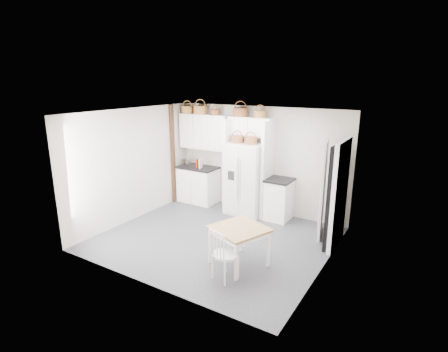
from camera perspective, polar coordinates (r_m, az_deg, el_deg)
The scene contains 29 objects.
floor at distance 7.42m, azimuth -1.39°, elevation -10.15°, with size 4.50×4.50×0.00m, color #2E2F36.
ceiling at distance 6.72m, azimuth -1.54°, elevation 10.28°, with size 4.50×4.50×0.00m, color white.
wall_back at distance 8.65m, azimuth 5.77°, elevation 2.65°, with size 4.50×4.50×0.00m, color beige.
wall_left at distance 8.36m, azimuth -14.52°, elevation 1.78°, with size 4.00×4.00×0.00m, color beige.
wall_right at distance 6.08m, azimuth 16.65°, elevation -3.47°, with size 4.00×4.00×0.00m, color beige.
refrigerator at distance 8.50m, azimuth 3.70°, elevation -0.44°, with size 0.91×0.73×1.76m, color silver.
base_cab_left at distance 9.43m, azimuth -4.21°, elevation -1.46°, with size 1.01×0.64×0.94m, color white.
base_cab_right at distance 8.34m, azimuth 8.99°, elevation -3.88°, with size 0.53×0.64×0.94m, color white.
dining_table at distance 6.31m, azimuth 2.48°, elevation -11.39°, with size 0.86×0.86×0.71m, color olive.
windsor_chair at distance 5.85m, azimuth 0.21°, elevation -12.71°, with size 0.43×0.39×0.89m, color white.
counter_left at distance 9.30m, azimuth -4.27°, elevation 1.42°, with size 1.05×0.68×0.04m, color black.
counter_right at distance 8.20m, azimuth 9.13°, elevation -0.64°, with size 0.58×0.68×0.04m, color black.
toaster at distance 9.41m, azimuth -6.18°, elevation 2.24°, with size 0.26×0.15×0.18m, color silver.
cookbook_red at distance 9.18m, azimuth -4.31°, elevation 2.08°, with size 0.03×0.15×0.22m, color #A01D08.
cookbook_cream at distance 9.12m, azimuth -3.82°, elevation 2.06°, with size 0.03×0.16×0.24m, color beige.
basket_upper_a at distance 9.40m, azimuth -6.00°, elevation 10.72°, with size 0.33×0.33×0.19m, color #965729.
basket_upper_b at distance 9.15m, azimuth -3.87°, elevation 10.73°, with size 0.37×0.37×0.21m, color #965729.
basket_upper_c at distance 8.89m, azimuth -1.40°, elevation 10.37°, with size 0.23×0.23×0.14m, color brown.
basket_bridge_a at distance 8.52m, azimuth 2.71°, elevation 10.38°, with size 0.37×0.37×0.21m, color brown.
basket_bridge_b at distance 8.29m, azimuth 5.92°, elevation 10.03°, with size 0.29×0.29×0.17m, color #965729.
basket_fridge_a at distance 8.30m, azimuth 2.17°, elevation 6.01°, with size 0.30×0.30×0.16m, color brown.
basket_fridge_b at distance 8.14m, azimuth 4.38°, elevation 5.78°, with size 0.29×0.29×0.16m, color brown.
upper_cabinet at distance 9.14m, azimuth -3.15°, elevation 7.22°, with size 1.40×0.34×0.90m, color white.
bridge_cabinet at distance 8.42m, azimuth 4.49°, elevation 8.04°, with size 1.12×0.34×0.45m, color white.
fridge_panel_left at distance 8.73m, azimuth 0.98°, elevation 1.83°, with size 0.08×0.60×2.30m, color white.
fridge_panel_right at distance 8.27m, azimuth 7.07°, elevation 0.95°, with size 0.08×0.60×2.30m, color white.
trim_post at distance 9.29m, azimuth -8.35°, elevation 3.45°, with size 0.09×0.09×2.60m, color black.
doorway_void at distance 7.11m, azimuth 17.93°, elevation -3.17°, with size 0.18×0.85×2.05m, color black.
door_slab at distance 7.51m, azimuth 15.90°, elevation -2.04°, with size 0.80×0.04×2.05m, color white.
Camera 1 is at (3.65, -5.61, 3.21)m, focal length 28.00 mm.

